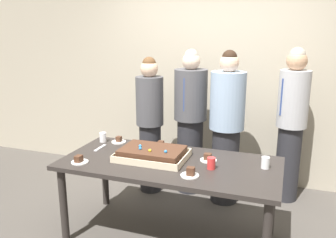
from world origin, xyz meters
name	(u,v)px	position (x,y,z in m)	size (l,w,h in m)	color
ground_plane	(170,236)	(0.00, 0.00, 0.00)	(12.00, 12.00, 0.00)	#4C4742
interior_back_panel	(211,63)	(0.00, 1.60, 1.50)	(8.00, 0.12, 3.00)	#B2A893
party_table	(170,170)	(0.00, 0.00, 0.68)	(1.94, 0.91, 0.76)	#2D2826
sheet_cake	(152,154)	(-0.18, 0.02, 0.81)	(0.63, 0.44, 0.12)	beige
plated_slice_near_left	(119,141)	(-0.68, 0.34, 0.78)	(0.15, 0.15, 0.06)	white
plated_slice_near_right	(208,159)	(0.32, 0.13, 0.78)	(0.15, 0.15, 0.07)	white
plated_slice_far_left	(190,173)	(0.26, -0.25, 0.78)	(0.15, 0.15, 0.08)	white
plated_slice_far_right	(79,160)	(-0.75, -0.29, 0.78)	(0.15, 0.15, 0.07)	white
plated_slice_center_front	(160,146)	(-0.22, 0.33, 0.78)	(0.15, 0.15, 0.07)	white
drink_cup_nearest	(103,137)	(-0.85, 0.30, 0.81)	(0.07, 0.07, 0.10)	white
drink_cup_middle	(265,163)	(0.82, 0.12, 0.81)	(0.07, 0.07, 0.10)	white
drink_cup_far_end	(211,163)	(0.39, -0.04, 0.81)	(0.07, 0.07, 0.10)	red
cake_server_utensil	(100,148)	(-0.77, 0.11, 0.76)	(0.03, 0.20, 0.01)	silver
person_serving_front	(291,123)	(1.01, 1.18, 0.91)	(0.33, 0.33, 1.73)	#28282D
person_green_shirt_behind	(227,127)	(0.34, 0.90, 0.87)	(0.38, 0.38, 1.70)	#28282D
person_striped_tie_right	(150,123)	(-0.55, 0.88, 0.84)	(0.32, 0.32, 1.61)	#28282D
person_far_right_suit	(190,121)	(-0.11, 1.04, 0.87)	(0.38, 0.38, 1.70)	#28282D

